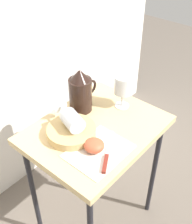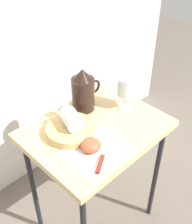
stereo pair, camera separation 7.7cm
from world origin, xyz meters
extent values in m
plane|color=#665B51|center=(0.00, 0.00, 0.00)|extent=(6.00, 6.00, 0.00)
cube|color=tan|center=(0.00, 0.00, 0.66)|extent=(0.57, 0.44, 0.03)
cylinder|color=black|center=(0.24, -0.18, 0.32)|extent=(0.02, 0.02, 0.65)
cylinder|color=black|center=(-0.24, 0.18, 0.32)|extent=(0.02, 0.02, 0.65)
cylinder|color=black|center=(0.24, 0.18, 0.32)|extent=(0.02, 0.02, 0.65)
cube|color=silver|center=(-0.10, -0.10, 0.68)|extent=(0.23, 0.19, 0.00)
cylinder|color=tan|center=(-0.10, 0.04, 0.69)|extent=(0.20, 0.20, 0.03)
cylinder|color=black|center=(0.05, 0.13, 0.75)|extent=(0.10, 0.10, 0.15)
cylinder|color=#B23819|center=(0.05, 0.13, 0.72)|extent=(0.09, 0.09, 0.08)
cone|color=black|center=(0.05, 0.13, 0.85)|extent=(0.09, 0.09, 0.05)
torus|color=black|center=(0.12, 0.13, 0.76)|extent=(0.07, 0.01, 0.07)
cylinder|color=silver|center=(0.19, 0.01, 0.68)|extent=(0.06, 0.06, 0.00)
cylinder|color=silver|center=(0.19, 0.01, 0.72)|extent=(0.01, 0.01, 0.07)
cylinder|color=silver|center=(0.19, 0.01, 0.79)|extent=(0.08, 0.08, 0.08)
cylinder|color=#B23819|center=(0.19, 0.01, 0.77)|extent=(0.07, 0.07, 0.04)
cylinder|color=silver|center=(-0.09, 0.04, 0.75)|extent=(0.09, 0.11, 0.07)
cylinder|color=silver|center=(-0.07, 0.11, 0.75)|extent=(0.03, 0.06, 0.01)
cylinder|color=silver|center=(-0.06, 0.14, 0.75)|extent=(0.06, 0.02, 0.06)
ellipsoid|color=#C15133|center=(-0.11, -0.08, 0.70)|extent=(0.08, 0.08, 0.04)
cube|color=silver|center=(-0.04, -0.10, 0.68)|extent=(0.13, 0.08, 0.00)
cube|color=maroon|center=(-0.14, -0.16, 0.69)|extent=(0.08, 0.06, 0.01)
camera|label=1|loc=(-0.68, -0.59, 1.45)|focal=46.16mm
camera|label=2|loc=(-0.63, -0.64, 1.45)|focal=46.16mm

